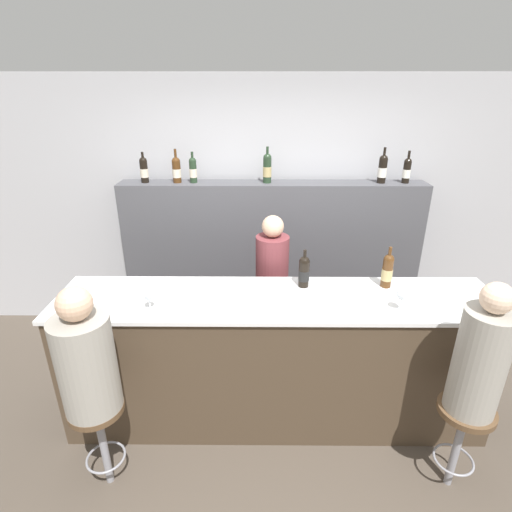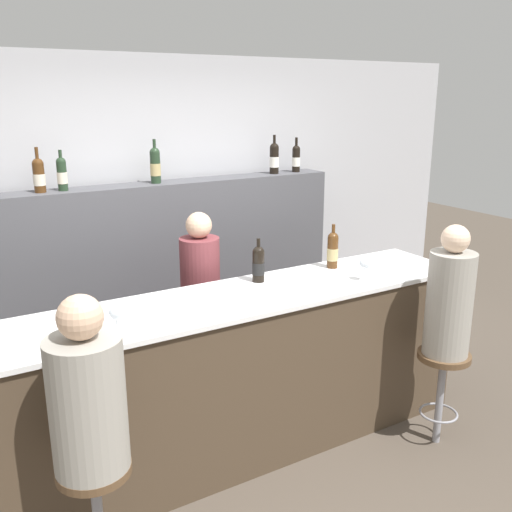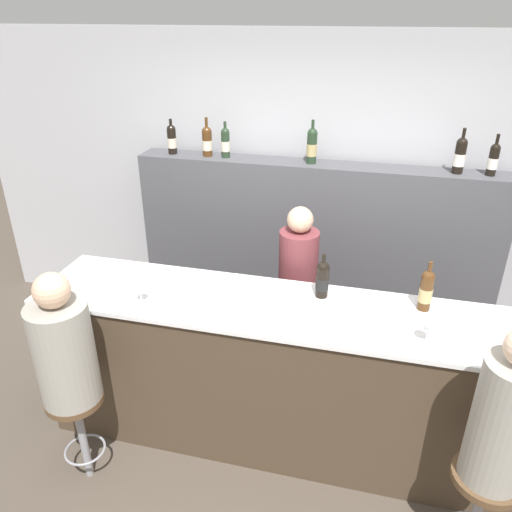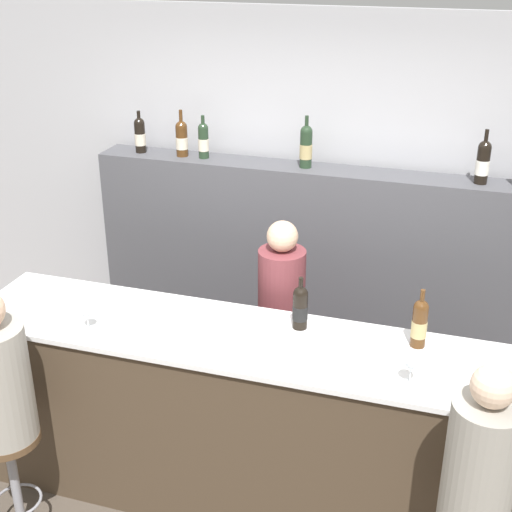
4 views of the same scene
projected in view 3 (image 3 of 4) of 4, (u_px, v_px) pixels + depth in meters
The scene contains 20 objects.
ground_plane at pixel (271, 473), 3.26m from camera, with size 16.00×16.00×0.00m, color #4C4238.
wall_back at pixel (319, 193), 4.27m from camera, with size 6.40×0.05×2.60m.
bar_counter at pixel (282, 376), 3.29m from camera, with size 3.17×0.67×1.09m.
back_bar_cabinet at pixel (313, 255), 4.30m from camera, with size 2.97×0.28×1.62m.
wine_bottle_counter_0 at pixel (322, 279), 3.10m from camera, with size 0.08×0.08×0.30m.
wine_bottle_counter_1 at pixel (426, 290), 2.96m from camera, with size 0.08×0.08×0.32m.
wine_bottle_backbar_0 at pixel (172, 139), 4.15m from camera, with size 0.08×0.08×0.29m.
wine_bottle_backbar_1 at pixel (207, 141), 4.08m from camera, with size 0.08×0.08×0.32m.
wine_bottle_backbar_2 at pixel (225, 142), 4.05m from camera, with size 0.07×0.07×0.29m.
wine_bottle_backbar_3 at pixel (312, 145), 3.88m from camera, with size 0.08×0.08×0.34m.
wine_bottle_backbar_4 at pixel (460, 155), 3.65m from camera, with size 0.08×0.08×0.33m.
wine_bottle_backbar_5 at pixel (493, 159), 3.61m from camera, with size 0.07×0.07×0.30m.
wine_glass_0 at pixel (140, 288), 3.04m from camera, with size 0.07×0.07×0.14m.
wine_glass_1 at pixel (429, 325), 2.67m from camera, with size 0.08×0.08×0.16m.
tasting_menu at pixel (283, 318), 2.92m from camera, with size 0.21×0.30×0.00m.
bar_stool_left at pixel (78, 415), 3.03m from camera, with size 0.34×0.34×0.66m.
guest_seated_left at pixel (64, 348), 2.80m from camera, with size 0.34×0.34×0.83m.
bar_stool_right at pixel (482, 496), 2.53m from camera, with size 0.34×0.34×0.66m.
guest_seated_right at pixel (505, 417), 2.29m from camera, with size 0.29×0.29×0.86m.
bartender at pixel (296, 307), 3.76m from camera, with size 0.28×0.28×1.51m.
Camera 3 is at (0.46, -2.24, 2.73)m, focal length 35.00 mm.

